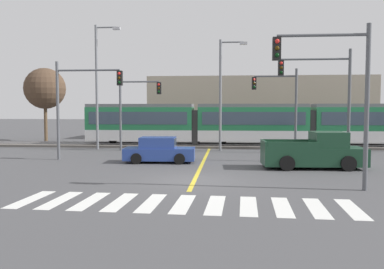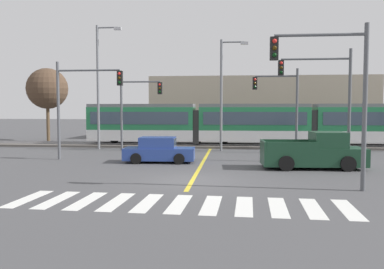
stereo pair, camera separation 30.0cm
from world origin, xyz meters
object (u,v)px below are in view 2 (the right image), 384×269
Objects in this scene: traffic_light_near_right at (334,81)px; street_lamp_west at (100,80)px; traffic_light_mid_right at (326,89)px; traffic_light_mid_left at (80,95)px; bare_tree_far_west at (47,89)px; pickup_truck at (315,153)px; traffic_light_far_left at (136,102)px; street_lamp_centre at (224,88)px; traffic_light_far_right at (282,99)px; sedan_crossing at (159,151)px; light_rail_tram at (254,123)px.

street_lamp_west is (-14.37, 14.86, 1.14)m from traffic_light_near_right.
traffic_light_mid_left is (-15.00, -0.07, -0.34)m from traffic_light_mid_right.
traffic_light_near_right is 0.91× the size of bare_tree_far_west.
pickup_truck is 14.65m from traffic_light_far_left.
street_lamp_west is 1.16× the size of street_lamp_centre.
street_lamp_centre reaches higher than traffic_light_far_right.
street_lamp_centre is 1.17× the size of bare_tree_far_west.
traffic_light_far_left reaches higher than sedan_crossing.
bare_tree_far_west is at bearing 168.47° from light_rail_tram.
traffic_light_far_right is at bearing 36.40° from sedan_crossing.
traffic_light_far_right is at bearing -3.71° from traffic_light_far_left.
light_rail_tram is at bearing 40.57° from traffic_light_mid_left.
traffic_light_near_right is at bearing -100.54° from traffic_light_mid_right.
traffic_light_far_right reaches higher than light_rail_tram.
street_lamp_west is (-15.92, 6.52, 1.05)m from traffic_light_mid_right.
street_lamp_west is (-14.87, 8.97, 4.59)m from pickup_truck.
pickup_truck is 0.84× the size of traffic_light_near_right.
sedan_crossing is at bearing -120.49° from light_rail_tram.
sedan_crossing is 0.44× the size of street_lamp_west.
street_lamp_west is 10.48m from bare_tree_far_west.
pickup_truck is at bearing -59.66° from street_lamp_centre.
sedan_crossing is 0.70× the size of traffic_light_far_right.
traffic_light_mid_left is (-11.25, -9.63, 2.00)m from light_rail_tram.
bare_tree_far_west is at bearing 122.21° from traffic_light_mid_left.
street_lamp_centre is at bearing -126.59° from light_rail_tram.
street_lamp_west is (-0.92, 6.59, 1.39)m from traffic_light_mid_left.
traffic_light_far_right is 0.85× the size of bare_tree_far_west.
street_lamp_west reaches higher than light_rail_tram.
traffic_light_mid_left is 6.17m from traffic_light_far_left.
traffic_light_far_left is at bearing 114.81° from sedan_crossing.
pickup_truck is 0.77× the size of bare_tree_far_west.
street_lamp_centre reaches higher than traffic_light_mid_right.
bare_tree_far_west is (-8.62, 13.69, 1.11)m from traffic_light_mid_left.
street_lamp_west is at bearing 157.73° from traffic_light_mid_right.
traffic_light_mid_right reaches higher than traffic_light_near_right.
traffic_light_mid_left is (-13.95, 2.38, 3.20)m from pickup_truck.
traffic_light_mid_right is 15.01m from traffic_light_mid_left.
pickup_truck is at bearing -9.69° from traffic_light_mid_left.
sedan_crossing is 10.32m from traffic_light_far_right.
street_lamp_centre reaches higher than traffic_light_near_right.
street_lamp_centre is at bearing -22.76° from bare_tree_far_west.
traffic_light_far_right is at bearing -6.21° from street_lamp_west.
traffic_light_mid_left is 0.73× the size of street_lamp_centre.
bare_tree_far_west is at bearing 135.15° from traffic_light_near_right.
light_rail_tram is 4.30× the size of traffic_light_near_right.
street_lamp_centre is (-5.12, 8.75, 3.93)m from pickup_truck.
traffic_light_far_right reaches higher than sedan_crossing.
bare_tree_far_west is (-22.07, 21.96, 0.87)m from traffic_light_near_right.
street_lamp_centre is (6.70, 0.59, 1.05)m from traffic_light_far_left.
traffic_light_far_right is 23.34m from bare_tree_far_west.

